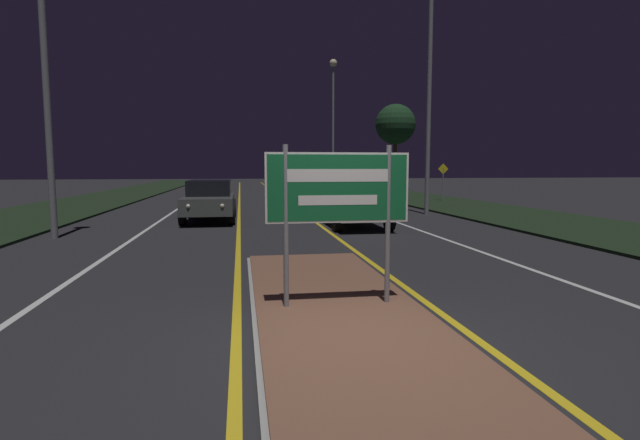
# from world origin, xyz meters

# --- Properties ---
(ground_plane) EXTENTS (160.00, 160.00, 0.00)m
(ground_plane) POSITION_xyz_m (0.00, 0.00, 0.00)
(ground_plane) COLOR #232326
(median_island) EXTENTS (2.32, 7.96, 0.10)m
(median_island) POSITION_xyz_m (0.00, 1.39, 0.04)
(median_island) COLOR #999993
(median_island) RESTS_ON ground_plane
(verge_left) EXTENTS (5.00, 100.00, 0.08)m
(verge_left) POSITION_xyz_m (-9.50, 20.00, 0.04)
(verge_left) COLOR black
(verge_left) RESTS_ON ground_plane
(verge_right) EXTENTS (5.00, 100.00, 0.08)m
(verge_right) POSITION_xyz_m (9.50, 20.00, 0.04)
(verge_right) COLOR black
(verge_right) RESTS_ON ground_plane
(centre_line_yellow_left) EXTENTS (0.12, 70.00, 0.01)m
(centre_line_yellow_left) POSITION_xyz_m (-1.35, 25.00, 0.00)
(centre_line_yellow_left) COLOR gold
(centre_line_yellow_left) RESTS_ON ground_plane
(centre_line_yellow_right) EXTENTS (0.12, 70.00, 0.01)m
(centre_line_yellow_right) POSITION_xyz_m (1.35, 25.00, 0.00)
(centre_line_yellow_right) COLOR gold
(centre_line_yellow_right) RESTS_ON ground_plane
(lane_line_white_left) EXTENTS (0.12, 70.00, 0.01)m
(lane_line_white_left) POSITION_xyz_m (-4.20, 25.00, 0.00)
(lane_line_white_left) COLOR silver
(lane_line_white_left) RESTS_ON ground_plane
(lane_line_white_right) EXTENTS (0.12, 70.00, 0.01)m
(lane_line_white_right) POSITION_xyz_m (4.20, 25.00, 0.00)
(lane_line_white_right) COLOR silver
(lane_line_white_right) RESTS_ON ground_plane
(edge_line_white_left) EXTENTS (0.10, 70.00, 0.01)m
(edge_line_white_left) POSITION_xyz_m (-7.20, 25.00, 0.00)
(edge_line_white_left) COLOR silver
(edge_line_white_left) RESTS_ON ground_plane
(edge_line_white_right) EXTENTS (0.10, 70.00, 0.01)m
(edge_line_white_right) POSITION_xyz_m (7.20, 25.00, 0.00)
(edge_line_white_right) COLOR silver
(edge_line_white_right) RESTS_ON ground_plane
(highway_sign) EXTENTS (1.93, 0.07, 2.15)m
(highway_sign) POSITION_xyz_m (0.00, 1.38, 1.59)
(highway_sign) COLOR gray
(highway_sign) RESTS_ON median_island
(streetlight_left_near) EXTENTS (0.53, 0.53, 8.51)m
(streetlight_left_near) POSITION_xyz_m (-6.35, 9.46, 5.54)
(streetlight_left_near) COLOR gray
(streetlight_left_near) RESTS_ON ground_plane
(streetlight_right_near) EXTENTS (0.48, 0.48, 11.26)m
(streetlight_right_near) POSITION_xyz_m (6.39, 14.66, 6.75)
(streetlight_right_near) COLOR gray
(streetlight_right_near) RESTS_ON ground_plane
(streetlight_right_far) EXTENTS (0.62, 0.62, 10.72)m
(streetlight_right_far) POSITION_xyz_m (6.38, 35.93, 7.32)
(streetlight_right_far) COLOR gray
(streetlight_right_far) RESTS_ON ground_plane
(car_receding_0) EXTENTS (1.86, 4.20, 1.42)m
(car_receding_0) POSITION_xyz_m (2.42, 10.84, 0.75)
(car_receding_0) COLOR silver
(car_receding_0) RESTS_ON ground_plane
(car_receding_1) EXTENTS (2.03, 4.78, 1.46)m
(car_receding_1) POSITION_xyz_m (2.42, 21.21, 0.77)
(car_receding_1) COLOR black
(car_receding_1) RESTS_ON ground_plane
(car_receding_2) EXTENTS (1.94, 4.10, 1.40)m
(car_receding_2) POSITION_xyz_m (2.34, 29.18, 0.74)
(car_receding_2) COLOR #B7B7BC
(car_receding_2) RESTS_ON ground_plane
(car_approaching_0) EXTENTS (1.86, 4.60, 1.47)m
(car_approaching_0) POSITION_xyz_m (-2.40, 13.54, 0.78)
(car_approaching_0) COLOR #4C514C
(car_approaching_0) RESTS_ON ground_plane
(warning_sign) EXTENTS (0.60, 0.06, 2.07)m
(warning_sign) POSITION_xyz_m (10.02, 21.61, 1.34)
(warning_sign) COLOR gray
(warning_sign) RESTS_ON verge_right
(roadside_palm_right) EXTENTS (2.55, 2.55, 5.87)m
(roadside_palm_right) POSITION_xyz_m (8.54, 25.89, 4.64)
(roadside_palm_right) COLOR #4C3823
(roadside_palm_right) RESTS_ON verge_right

